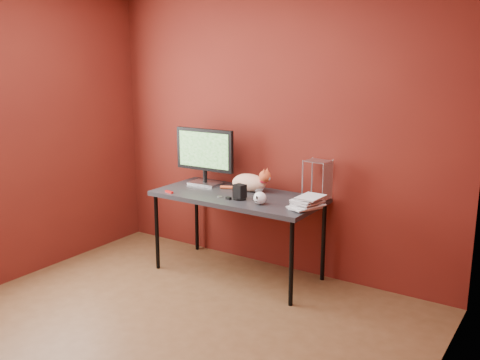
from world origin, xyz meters
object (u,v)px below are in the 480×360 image
Objects in this scene: desk at (238,200)px; skull_mug at (260,198)px; monitor at (205,154)px; speaker at (240,192)px; cat at (250,182)px; book_stack at (302,133)px.

skull_mug is (0.33, -0.17, 0.11)m from desk.
speaker is (0.57, -0.27, -0.24)m from monitor.
desk is at bearing -19.25° from monitor.
speaker is at bearing -51.24° from desk.
speaker is at bearing -71.85° from cat.
book_stack is at bearing -3.84° from desk.
cat is at bearing 156.48° from skull_mug.
cat is 4.18× the size of skull_mug.
speaker is (0.10, -0.13, 0.11)m from desk.
monitor is at bearing 162.73° from desk.
book_stack reaches higher than speaker.
cat is 0.46m from skull_mug.
skull_mug is at bearing -23.63° from monitor.
skull_mug is at bearing -156.94° from book_stack.
skull_mug is (0.80, -0.32, -0.24)m from monitor.
cat is (0.02, 0.16, 0.13)m from desk.
cat is at bearing 115.24° from speaker.
speaker is (-0.23, 0.04, 0.01)m from skull_mug.
book_stack is (1.10, -0.19, 0.30)m from monitor.
monitor is 0.89m from skull_mug.
book_stack is (0.61, -0.21, 0.52)m from cat.
desk is at bearing -94.65° from cat.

